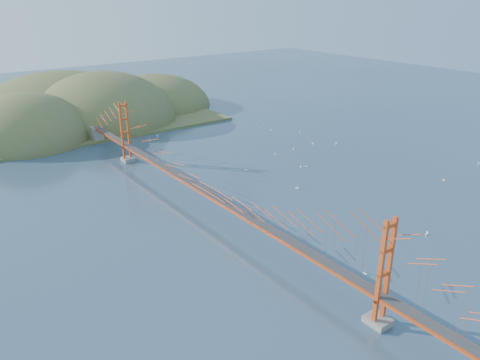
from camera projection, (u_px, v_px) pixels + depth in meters
ground at (212, 216)px, 68.96m from camera, size 320.00×320.00×0.00m
bridge at (210, 171)px, 66.47m from camera, size 2.20×94.40×12.00m
far_headlands at (74, 119)px, 121.29m from camera, size 84.00×58.00×25.00m
sailboat_11 at (479, 164)px, 89.52m from camera, size 0.51×0.51×0.55m
sailboat_4 at (275, 154)px, 94.93m from camera, size 0.57×0.57×0.63m
sailboat_1 at (246, 170)px, 86.51m from camera, size 0.56×0.56×0.59m
sailboat_7 at (294, 149)px, 97.85m from camera, size 0.54×0.52×0.61m
sailboat_16 at (306, 166)px, 88.11m from camera, size 0.66×0.66×0.69m
sailboat_5 at (444, 179)px, 81.93m from camera, size 0.55×0.58×0.66m
sailboat_2 at (427, 234)px, 63.54m from camera, size 0.57×0.46×0.66m
sailboat_9 at (300, 132)px, 109.50m from camera, size 0.45×0.50×0.56m
sailboat_0 at (297, 187)px, 78.55m from camera, size 0.57×0.65×0.74m
sailboat_17 at (336, 144)px, 101.34m from camera, size 0.56×0.49×0.64m
sailboat_8 at (271, 130)px, 111.14m from camera, size 0.65×0.65×0.68m
sailboat_10 at (365, 273)px, 54.69m from camera, size 0.43×0.50×0.58m
sailboat_14 at (301, 166)px, 88.13m from camera, size 0.52×0.53×0.60m
sailboat_12 at (157, 135)px, 107.13m from camera, size 0.57×0.55×0.64m
sailboat_15 at (313, 143)px, 101.54m from camera, size 0.47×0.58×0.68m
sailboat_extra_0 at (257, 124)px, 116.52m from camera, size 0.57×0.57×0.60m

